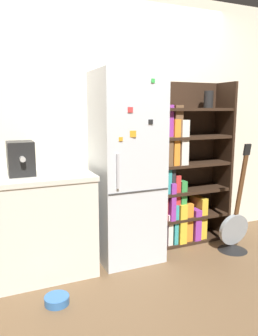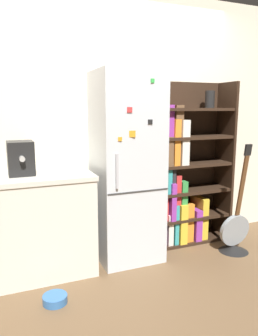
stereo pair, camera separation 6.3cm
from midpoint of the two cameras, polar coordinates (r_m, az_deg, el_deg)
ground_plane at (r=3.26m, az=1.39°, el=-16.21°), size 16.00×16.00×0.00m
wall_back at (r=3.36m, az=-1.82°, el=7.67°), size 8.00×0.05×2.60m
refrigerator at (r=3.12m, az=0.19°, el=0.05°), size 0.59×0.58×1.80m
bookshelf at (r=3.58m, az=9.54°, el=-1.42°), size 0.90×0.35×1.73m
kitchen_counter at (r=3.03m, az=-13.99°, el=-9.36°), size 0.85×0.58×0.90m
espresso_machine at (r=2.90m, az=-17.75°, el=1.65°), size 0.21×0.29×0.29m
guitar at (r=3.60m, az=18.39°, el=-11.19°), size 0.34×0.30×1.13m
pet_bowl at (r=2.72m, az=-12.08°, el=-21.36°), size 0.19×0.19×0.06m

